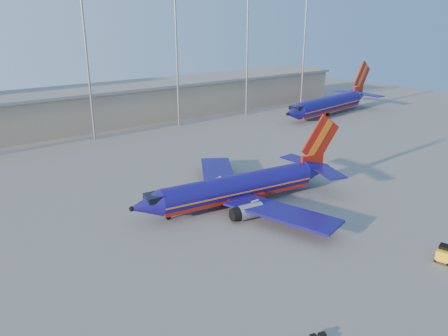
% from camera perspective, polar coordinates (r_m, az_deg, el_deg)
% --- Properties ---
extents(ground, '(220.00, 220.00, 0.00)m').
position_cam_1_polar(ground, '(57.33, 5.44, -5.14)').
color(ground, slate).
rests_on(ground, ground).
extents(terminal_building, '(122.00, 16.00, 8.50)m').
position_cam_1_polar(terminal_building, '(108.28, -11.59, 8.50)').
color(terminal_building, gray).
rests_on(terminal_building, ground).
extents(light_mast_row, '(101.60, 1.60, 28.65)m').
position_cam_1_polar(light_mast_row, '(93.79, -11.65, 15.09)').
color(light_mast_row, gray).
rests_on(light_mast_row, ground).
extents(aircraft_main, '(31.40, 30.02, 10.66)m').
position_cam_1_polar(aircraft_main, '(57.66, 2.44, -2.46)').
color(aircraft_main, navy).
rests_on(aircraft_main, ground).
extents(aircraft_second, '(36.90, 14.28, 12.53)m').
position_cam_1_polar(aircraft_second, '(114.63, 13.72, 8.18)').
color(aircraft_second, navy).
rests_on(aircraft_second, ground).
extents(baggage_tug, '(2.55, 1.91, 1.64)m').
position_cam_1_polar(baggage_tug, '(50.30, 26.88, -9.83)').
color(baggage_tug, yellow).
rests_on(baggage_tug, ground).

